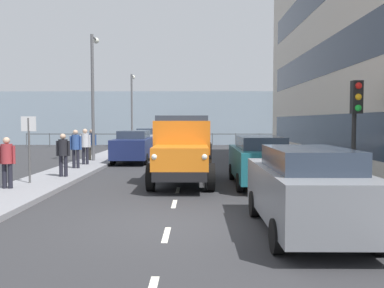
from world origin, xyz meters
The scene contains 20 objects.
ground_plane centered at (0.00, -9.16, 0.00)m, with size 80.00×80.00×0.00m, color #2D2D30.
sidewalk_left centered at (-4.77, -9.16, 0.07)m, with size 2.07×34.82×0.15m, color gray.
sidewalk_right centered at (4.77, -9.16, 0.07)m, with size 2.07×34.82×0.15m, color gray.
road_centreline_markings centered at (0.00, -8.26, 0.00)m, with size 0.12×30.29×0.01m.
sea_horizon centered at (0.00, -29.57, 2.50)m, with size 80.00×0.80×5.00m, color #8C9EAD.
seawall_railing centered at (0.00, -25.97, 0.92)m, with size 28.08×0.08×1.20m.
truck_vintage_orange centered at (-0.10, -5.40, 1.18)m, with size 2.17×5.64×2.43m.
car_grey_kerbside_near centered at (-2.79, 0.72, 0.90)m, with size 1.85×4.34×1.72m.
car_teal_kerbside_1 centered at (-2.79, -5.27, 0.90)m, with size 1.83×4.44×1.72m.
car_navy_oppositeside_0 centered at (2.79, -13.18, 0.90)m, with size 1.88×4.67×1.72m.
car_silver_oppositeside_1 centered at (2.79, -19.98, 0.90)m, with size 1.83×4.20×1.72m.
pedestrian_with_bag centered at (5.28, -3.69, 1.08)m, with size 0.53×0.34×1.60m.
pedestrian_strolling centered at (4.41, -6.38, 1.10)m, with size 0.53×0.34×1.62m.
pedestrian_couple_b centered at (4.75, -9.11, 1.15)m, with size 0.53×0.34×1.71m.
pedestrian_by_lamp centered at (4.76, -10.70, 1.16)m, with size 0.53×0.34×1.72m.
pedestrian_near_railing centered at (5.05, -13.00, 1.10)m, with size 0.53×0.34×1.63m.
traffic_light_near centered at (-5.00, -2.46, 2.47)m, with size 0.28×0.41×3.20m.
lamp_post_promenade centered at (4.85, -12.80, 4.08)m, with size 0.32×1.14×6.63m.
lamp_post_far centered at (4.71, -25.02, 3.73)m, with size 0.32×1.14×5.95m.
street_sign centered at (5.05, -4.83, 1.68)m, with size 0.50×0.07×2.25m.
Camera 1 is at (-0.58, 8.80, 2.25)m, focal length 38.02 mm.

